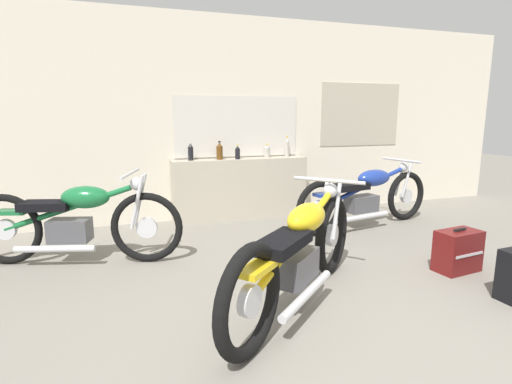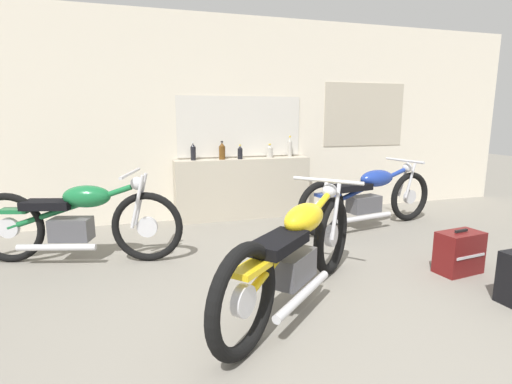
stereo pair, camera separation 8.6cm
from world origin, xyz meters
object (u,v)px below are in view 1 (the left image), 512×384
motorcycle_blue (366,196)px  hard_case_darkred (458,251)px  motorcycle_yellow (300,252)px  bottle_center (238,153)px  bottle_right_center (267,151)px  motorcycle_green (76,220)px  bottle_leftmost (191,152)px  bottle_left_center (220,151)px  bottle_rightmost (287,147)px

motorcycle_blue → hard_case_darkred: 1.60m
motorcycle_yellow → hard_case_darkred: motorcycle_yellow is taller
bottle_center → bottle_right_center: same height
motorcycle_yellow → motorcycle_green: bearing=138.1°
bottle_leftmost → motorcycle_green: bottle_leftmost is taller
bottle_left_center → bottle_right_center: 0.70m
bottle_rightmost → bottle_center: bearing=-174.8°
bottle_center → bottle_right_center: size_ratio=1.00×
bottle_left_center → motorcycle_blue: 2.05m
motorcycle_green → hard_case_darkred: size_ratio=4.54×
hard_case_darkred → motorcycle_green: bearing=158.2°
bottle_rightmost → bottle_right_center: bearing=-176.3°
bottle_leftmost → bottle_rightmost: bearing=1.0°
bottle_left_center → hard_case_darkred: bottle_left_center is taller
bottle_left_center → bottle_right_center: (0.70, 0.02, -0.02)m
bottle_rightmost → motorcycle_green: size_ratio=0.15×
bottle_left_center → motorcycle_yellow: bearing=-90.7°
bottle_right_center → hard_case_darkred: 2.86m
bottle_right_center → motorcycle_green: bearing=-153.9°
bottle_left_center → hard_case_darkred: bearing=-56.6°
bottle_right_center → bottle_leftmost: bearing=-179.7°
bottle_leftmost → bottle_center: (0.64, -0.04, -0.02)m
bottle_left_center → motorcycle_blue: bottle_left_center is taller
bottle_leftmost → bottle_center: bottle_leftmost is taller
bottle_leftmost → bottle_rightmost: bottle_rightmost is taller
bottle_left_center → bottle_center: size_ratio=1.26×
bottle_center → bottle_rightmost: bottle_rightmost is taller
bottle_center → motorcycle_blue: (1.47, -0.95, -0.52)m
bottle_left_center → hard_case_darkred: size_ratio=0.57×
bottle_leftmost → hard_case_darkred: size_ratio=0.57×
bottle_rightmost → motorcycle_yellow: bottle_rightmost is taller
bottle_leftmost → motorcycle_yellow: bearing=-82.4°
bottle_rightmost → hard_case_darkred: bottle_rightmost is taller
bottle_right_center → motorcycle_green: (-2.45, -1.20, -0.51)m
bottle_leftmost → hard_case_darkred: bottle_leftmost is taller
bottle_right_center → bottle_center: bearing=-173.8°
hard_case_darkred → bottle_right_center: bearing=110.9°
bottle_rightmost → motorcycle_yellow: 3.01m
bottle_left_center → bottle_rightmost: bottle_rightmost is taller
motorcycle_green → bottle_center: bearing=30.0°
bottle_rightmost → hard_case_darkred: bearing=-75.6°
bottle_leftmost → motorcycle_green: bearing=-138.5°
bottle_right_center → motorcycle_green: 2.77m
motorcycle_green → motorcycle_blue: size_ratio=0.92×
bottle_rightmost → hard_case_darkred: 2.80m
bottle_leftmost → bottle_left_center: same height
bottle_right_center → motorcycle_yellow: bearing=-105.0°
bottle_center → motorcycle_blue: bearing=-32.7°
bottle_right_center → motorcycle_yellow: bottle_right_center is taller
hard_case_darkred → motorcycle_yellow: bearing=-174.5°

